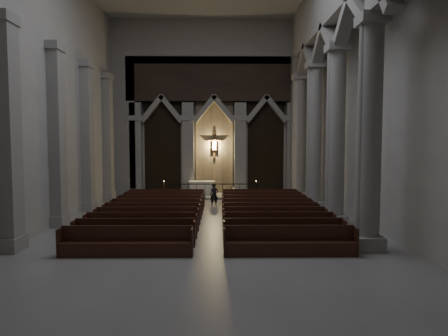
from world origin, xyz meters
name	(u,v)px	position (x,y,z in m)	size (l,w,h in m)	color
room	(210,45)	(0.00, 0.00, 7.60)	(24.00, 24.10, 12.00)	gray
sanctuary_wall	(214,100)	(0.00, 11.54, 6.62)	(14.00, 0.77, 12.00)	gray
right_arcade	(338,47)	(5.50, 1.33, 7.83)	(1.00, 24.00, 12.00)	gray
left_pilasters	(74,138)	(-6.75, 3.50, 3.91)	(0.60, 13.00, 8.03)	gray
sanctuary_step	(214,196)	(0.00, 10.60, 0.07)	(8.50, 2.60, 0.15)	gray
altar	(202,188)	(-0.84, 10.90, 0.61)	(1.78, 0.71, 0.91)	silver
altar_rail	(214,189)	(0.00, 9.16, 0.73)	(5.57, 0.09, 1.10)	black
candle_stand_left	(164,195)	(-3.22, 9.46, 0.33)	(0.21, 0.21, 1.22)	olive
candle_stand_right	(256,194)	(2.76, 9.52, 0.33)	(0.21, 0.21, 1.22)	olive
pews	(211,217)	(0.00, 1.84, 0.32)	(9.79, 10.49, 0.98)	black
worshipper	(214,195)	(0.06, 6.81, 0.66)	(0.48, 0.32, 1.33)	black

